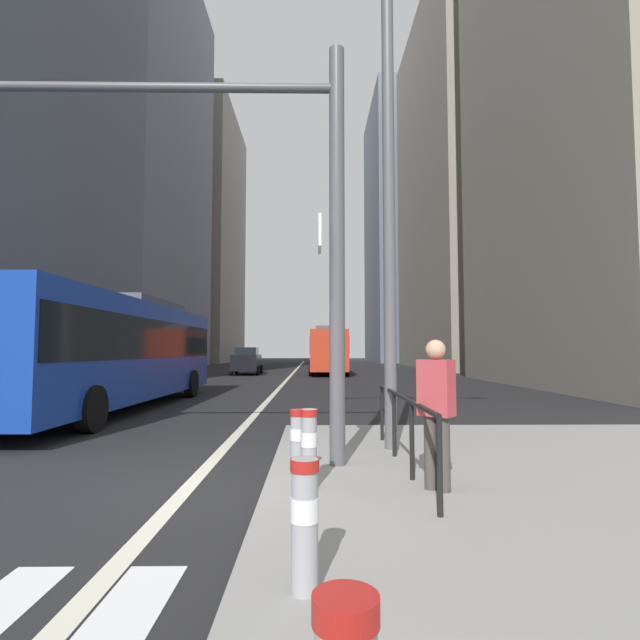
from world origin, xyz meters
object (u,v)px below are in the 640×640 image
street_lamp_post (388,139)px  car_receding_far (336,356)px  bollard_back (298,439)px  traffic_signal_gantry (202,185)px  bollard_right (309,445)px  city_bus_blue_oncoming (116,347)px  pedestrian_walking (436,406)px  bollard_left (305,518)px  car_receding_near (320,358)px  car_oncoming_mid (247,361)px  city_bus_red_receding (327,349)px

street_lamp_post → car_receding_far: bearing=88.4°
car_receding_far → bollard_back: bearing=-93.1°
traffic_signal_gantry → bollard_right: (1.55, -1.17, -3.44)m
city_bus_blue_oncoming → traffic_signal_gantry: bearing=-60.6°
car_receding_far → traffic_signal_gantry: bearing=-94.6°
pedestrian_walking → traffic_signal_gantry: bearing=157.9°
car_receding_far → bollard_left: size_ratio=5.08×
street_lamp_post → bollard_back: size_ratio=9.63×
bollard_left → pedestrian_walking: pedestrian_walking is taller
car_receding_near → car_receding_far: size_ratio=1.01×
car_oncoming_mid → bollard_back: car_oncoming_mid is taller
city_bus_red_receding → bollard_back: size_ratio=12.77×
city_bus_red_receding → street_lamp_post: 28.37m
traffic_signal_gantry → bollard_right: bearing=-37.0°
traffic_signal_gantry → car_oncoming_mid: bearing=96.5°
car_receding_near → pedestrian_walking: car_receding_near is taller
bollard_back → street_lamp_post: bearing=48.7°
street_lamp_post → bollard_left: (-1.31, -4.64, -4.65)m
car_receding_far → pedestrian_walking: 54.70m
city_bus_blue_oncoming → bollard_left: bearing=-62.4°
car_receding_far → city_bus_red_receding: bearing=-94.0°
traffic_signal_gantry → bollard_back: 3.79m
car_receding_near → pedestrian_walking: (0.78, -42.10, 0.11)m
city_bus_blue_oncoming → car_receding_far: bearing=79.5°
car_oncoming_mid → street_lamp_post: 28.12m
city_bus_blue_oncoming → bollard_right: 10.47m
car_receding_near → traffic_signal_gantry: 41.06m
traffic_signal_gantry → city_bus_blue_oncoming: bearing=119.4°
car_receding_near → street_lamp_post: bearing=-89.1°
street_lamp_post → bollard_right: 5.32m
street_lamp_post → traffic_signal_gantry: bearing=-158.8°
traffic_signal_gantry → bollard_left: bearing=-66.5°
traffic_signal_gantry → bollard_right: size_ratio=6.60×
bollard_back → car_oncoming_mid: bearing=99.1°
city_bus_red_receding → pedestrian_walking: bearing=-89.2°
city_bus_red_receding → bollard_right: (-1.06, -30.43, -1.18)m
city_bus_blue_oncoming → bollard_back: city_bus_blue_oncoming is taller
traffic_signal_gantry → bollard_left: size_ratio=6.93×
car_receding_near → street_lamp_post: (0.62, -39.78, 4.29)m
car_oncoming_mid → bollard_left: 32.12m
car_receding_far → pedestrian_walking: car_receding_far is taller
car_receding_far → car_receding_near: bearing=-99.4°
city_bus_blue_oncoming → car_receding_far: size_ratio=2.78×
car_receding_far → street_lamp_post: (-1.46, -52.35, 4.29)m
bollard_right → bollard_left: bearing=-90.1°
car_receding_far → bollard_right: bearing=-92.9°
city_bus_red_receding → bollard_left: bearing=-91.9°
city_bus_blue_oncoming → car_receding_far: 46.75m
car_receding_far → pedestrian_walking: size_ratio=2.56×
city_bus_red_receding → traffic_signal_gantry: bearing=-95.1°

